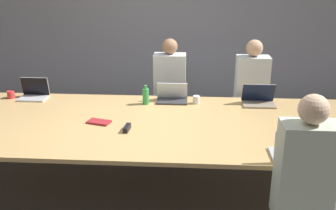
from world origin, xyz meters
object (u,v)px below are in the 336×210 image
at_px(laptop_far_center, 172,96).
at_px(laptop_far_left, 34,92).
at_px(person_far_center, 170,95).
at_px(cup_far_center, 196,100).
at_px(laptop_near_right, 293,151).
at_px(laptop_far_right, 258,99).
at_px(bottle_far_center, 146,96).
at_px(person_near_right, 302,189).
at_px(cup_far_left, 11,95).
at_px(stapler, 127,128).
at_px(cup_near_right, 322,155).
at_px(person_far_right, 251,97).

xyz_separation_m(laptop_far_center, laptop_far_left, (-1.64, 0.01, 0.00)).
distance_m(person_far_center, cup_far_center, 0.65).
xyz_separation_m(laptop_far_center, cup_far_center, (0.28, -0.06, -0.02)).
xyz_separation_m(laptop_near_right, laptop_far_right, (-0.06, 1.31, -0.01)).
height_order(laptop_far_center, laptop_far_right, laptop_far_right).
distance_m(laptop_far_center, bottle_far_center, 0.32).
height_order(person_near_right, cup_far_left, person_near_right).
bearing_deg(laptop_near_right, cup_far_left, -24.23).
height_order(laptop_near_right, person_near_right, person_near_right).
distance_m(bottle_far_center, stapler, 0.76).
bearing_deg(cup_far_center, laptop_far_left, 177.85).
bearing_deg(cup_near_right, bottle_far_center, 142.12).
relative_size(person_near_right, laptop_far_center, 3.97).
height_order(cup_far_center, stapler, cup_far_center).
bearing_deg(cup_far_left, laptop_far_right, -0.56).
bearing_deg(cup_far_left, laptop_far_center, 0.52).
relative_size(laptop_near_right, cup_far_left, 3.78).
relative_size(laptop_near_right, person_far_right, 0.23).
bearing_deg(person_near_right, bottle_far_center, -49.27).
distance_m(laptop_far_center, stapler, 0.95).
distance_m(person_far_center, laptop_far_right, 1.17).
relative_size(person_near_right, stapler, 9.28).
bearing_deg(bottle_far_center, laptop_far_right, 3.25).
distance_m(person_near_right, stapler, 1.65).
xyz_separation_m(person_near_right, laptop_far_right, (-0.07, 1.63, 0.14)).
relative_size(person_near_right, cup_far_left, 16.34).
distance_m(cup_far_left, stapler, 1.76).
bearing_deg(person_near_right, person_far_right, -87.74).
distance_m(person_far_center, bottle_far_center, 0.66).
relative_size(cup_near_right, person_far_center, 0.06).
distance_m(cup_near_right, laptop_far_right, 1.33).
bearing_deg(bottle_far_center, cup_far_left, 176.45).
distance_m(laptop_near_right, laptop_far_right, 1.31).
distance_m(cup_far_center, cup_far_left, 2.20).
height_order(person_far_center, stapler, person_far_center).
distance_m(person_near_right, cup_far_center, 1.79).
height_order(bottle_far_center, cup_far_left, bottle_far_center).
relative_size(person_far_center, person_far_right, 0.99).
bearing_deg(laptop_far_center, person_far_right, 22.95).
bearing_deg(cup_far_center, person_far_right, 34.60).
relative_size(cup_far_center, cup_far_left, 1.03).
relative_size(cup_far_left, stapler, 0.57).
height_order(laptop_far_center, laptop_far_left, laptop_far_left).
bearing_deg(stapler, cup_near_right, -10.75).
xyz_separation_m(cup_near_right, cup_far_left, (-3.20, 1.32, 0.00)).
bearing_deg(laptop_far_center, stapler, -113.64).
bearing_deg(cup_far_center, cup_near_right, -51.96).
xyz_separation_m(person_far_center, person_far_right, (1.02, -0.06, 0.01)).
bearing_deg(laptop_far_right, stapler, -148.87).
distance_m(cup_near_right, stapler, 1.73).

